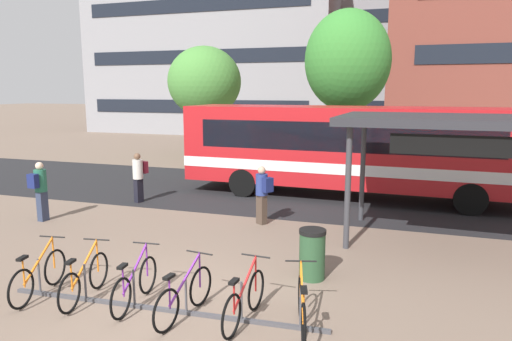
# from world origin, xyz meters

# --- Properties ---
(ground) EXTENTS (200.00, 200.00, 0.00)m
(ground) POSITION_xyz_m (0.00, 0.00, 0.00)
(ground) COLOR #7A6656
(bus_lane_asphalt) EXTENTS (80.00, 7.20, 0.01)m
(bus_lane_asphalt) POSITION_xyz_m (0.00, 9.45, 0.00)
(bus_lane_asphalt) COLOR #232326
(bus_lane_asphalt) RESTS_ON ground
(city_bus) EXTENTS (12.09, 2.92, 3.20)m
(city_bus) POSITION_xyz_m (2.26, 9.45, 1.78)
(city_bus) COLOR red
(city_bus) RESTS_ON ground
(bike_rack) EXTENTS (5.88, 0.39, 0.70)m
(bike_rack) POSITION_xyz_m (0.05, -0.30, 0.09)
(bike_rack) COLOR #47474C
(bike_rack) RESTS_ON ground
(parked_bicycle_orange_0) EXTENTS (0.52, 1.71, 0.99)m
(parked_bicycle_orange_0) POSITION_xyz_m (-2.38, -0.46, 0.38)
(parked_bicycle_orange_0) COLOR black
(parked_bicycle_orange_0) RESTS_ON ground
(parked_bicycle_orange_1) EXTENTS (0.52, 1.71, 0.99)m
(parked_bicycle_orange_1) POSITION_xyz_m (-1.47, -0.33, 0.38)
(parked_bicycle_orange_1) COLOR black
(parked_bicycle_orange_1) RESTS_ON ground
(parked_bicycle_purple_2) EXTENTS (0.52, 1.72, 0.99)m
(parked_bicycle_purple_2) POSITION_xyz_m (-0.48, -0.23, 0.38)
(parked_bicycle_purple_2) COLOR black
(parked_bicycle_purple_2) RESTS_ON ground
(parked_bicycle_purple_3) EXTENTS (0.52, 1.72, 0.99)m
(parked_bicycle_purple_3) POSITION_xyz_m (0.56, -0.38, 0.38)
(parked_bicycle_purple_3) COLOR black
(parked_bicycle_purple_3) RESTS_ON ground
(parked_bicycle_red_4) EXTENTS (0.52, 1.72, 0.99)m
(parked_bicycle_red_4) POSITION_xyz_m (1.57, -0.23, 0.38)
(parked_bicycle_red_4) COLOR black
(parked_bicycle_red_4) RESTS_ON ground
(parked_bicycle_orange_5) EXTENTS (0.64, 1.67, 0.99)m
(parked_bicycle_orange_5) POSITION_xyz_m (2.52, -0.21, 0.38)
(parked_bicycle_orange_5) COLOR black
(parked_bicycle_orange_5) RESTS_ON ground
(transit_shelter) EXTENTS (6.04, 3.64, 3.16)m
(transit_shelter) POSITION_xyz_m (5.29, 5.13, 2.96)
(transit_shelter) COLOR #38383D
(transit_shelter) RESTS_ON ground
(commuter_navy_pack_0) EXTENTS (0.36, 0.54, 1.74)m
(commuter_navy_pack_0) POSITION_xyz_m (-6.05, 3.58, 1.00)
(commuter_navy_pack_0) COLOR #2D3851
(commuter_navy_pack_0) RESTS_ON ground
(commuter_maroon_pack_1) EXTENTS (0.45, 0.59, 1.69)m
(commuter_maroon_pack_1) POSITION_xyz_m (-4.61, 6.49, 0.97)
(commuter_maroon_pack_1) COLOR black
(commuter_maroon_pack_1) RESTS_ON ground
(commuter_navy_pack_2) EXTENTS (0.61, 0.54, 1.67)m
(commuter_navy_pack_2) POSITION_xyz_m (0.16, 5.27, 0.96)
(commuter_navy_pack_2) COLOR #47382D
(commuter_navy_pack_2) RESTS_ON ground
(trash_bin) EXTENTS (0.55, 0.55, 1.03)m
(trash_bin) POSITION_xyz_m (2.26, 1.90, 0.52)
(trash_bin) COLOR #284C2D
(trash_bin) RESTS_ON ground
(street_tree_0) EXTENTS (4.06, 4.06, 7.54)m
(street_tree_0) POSITION_xyz_m (1.07, 15.87, 5.14)
(street_tree_0) COLOR brown
(street_tree_0) RESTS_ON ground
(street_tree_1) EXTENTS (4.17, 4.17, 6.24)m
(street_tree_1) POSITION_xyz_m (-7.20, 17.68, 4.24)
(street_tree_1) COLOR brown
(street_tree_1) RESTS_ON ground
(building_left_wing) EXTENTS (21.86, 11.12, 16.14)m
(building_left_wing) POSITION_xyz_m (-12.95, 33.90, 8.07)
(building_left_wing) COLOR gray
(building_left_wing) RESTS_ON ground
(building_centre_block) EXTENTS (19.65, 13.08, 11.52)m
(building_centre_block) POSITION_xyz_m (1.26, 41.62, 5.76)
(building_centre_block) COLOR gray
(building_centre_block) RESTS_ON ground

